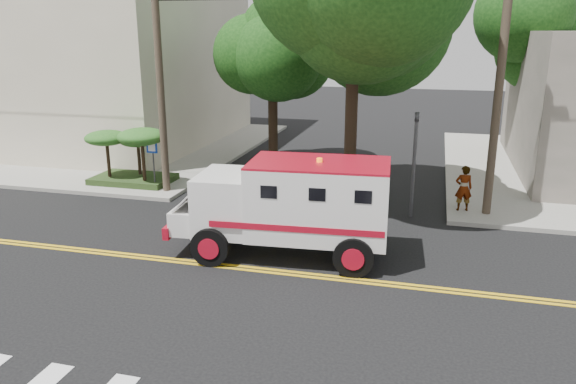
# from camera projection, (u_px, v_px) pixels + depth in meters

# --- Properties ---
(ground) EXTENTS (100.00, 100.00, 0.00)m
(ground) POSITION_uv_depth(u_px,v_px,m) (256.00, 270.00, 15.07)
(ground) COLOR black
(ground) RESTS_ON ground
(sidewalk_nw) EXTENTS (17.00, 17.00, 0.15)m
(sidewalk_nw) POSITION_uv_depth(u_px,v_px,m) (98.00, 145.00, 30.90)
(sidewalk_nw) COLOR gray
(sidewalk_nw) RESTS_ON ground
(building_left) EXTENTS (16.00, 14.00, 10.00)m
(building_left) POSITION_uv_depth(u_px,v_px,m) (73.00, 49.00, 31.36)
(building_left) COLOR #BBB399
(building_left) RESTS_ON sidewalk_nw
(utility_pole_left) EXTENTS (0.28, 0.28, 9.00)m
(utility_pole_left) POSITION_uv_depth(u_px,v_px,m) (160.00, 77.00, 20.76)
(utility_pole_left) COLOR #382D23
(utility_pole_left) RESTS_ON ground
(utility_pole_right) EXTENTS (0.28, 0.28, 9.00)m
(utility_pole_right) POSITION_uv_depth(u_px,v_px,m) (499.00, 85.00, 18.03)
(utility_pole_right) COLOR #382D23
(utility_pole_right) RESTS_ON ground
(tree_left) EXTENTS (4.48, 4.20, 7.70)m
(tree_left) POSITION_uv_depth(u_px,v_px,m) (278.00, 41.00, 25.07)
(tree_left) COLOR black
(tree_left) RESTS_ON ground
(tree_right) EXTENTS (4.80, 4.50, 8.20)m
(tree_right) POSITION_uv_depth(u_px,v_px,m) (542.00, 32.00, 25.85)
(tree_right) COLOR black
(tree_right) RESTS_ON ground
(traffic_signal) EXTENTS (0.15, 0.18, 3.60)m
(traffic_signal) POSITION_uv_depth(u_px,v_px,m) (415.00, 153.00, 18.72)
(traffic_signal) COLOR #3F3F42
(traffic_signal) RESTS_ON ground
(accessibility_sign) EXTENTS (0.45, 0.10, 2.02)m
(accessibility_sign) POSITION_uv_depth(u_px,v_px,m) (153.00, 158.00, 21.94)
(accessibility_sign) COLOR #3F3F42
(accessibility_sign) RESTS_ON ground
(palm_planter) EXTENTS (3.52, 2.63, 2.36)m
(palm_planter) POSITION_uv_depth(u_px,v_px,m) (130.00, 147.00, 22.59)
(palm_planter) COLOR #1E3314
(palm_planter) RESTS_ON sidewalk_nw
(armored_truck) EXTENTS (6.23, 2.83, 2.77)m
(armored_truck) POSITION_uv_depth(u_px,v_px,m) (291.00, 203.00, 15.59)
(armored_truck) COLOR silver
(armored_truck) RESTS_ON ground
(pedestrian_a) EXTENTS (0.64, 0.48, 1.60)m
(pedestrian_a) POSITION_uv_depth(u_px,v_px,m) (464.00, 188.00, 19.32)
(pedestrian_a) COLOR gray
(pedestrian_a) RESTS_ON sidewalk_ne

